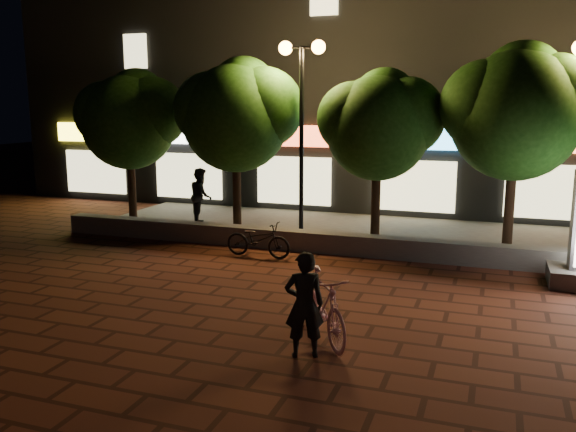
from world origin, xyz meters
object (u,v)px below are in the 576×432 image
at_px(rider, 304,305).
at_px(scooter_parked, 258,239).
at_px(tree_far_left, 131,116).
at_px(pedestrian, 201,196).
at_px(tree_mid, 380,121).
at_px(tree_right, 519,107).
at_px(scooter_pink, 323,306).
at_px(tree_left, 238,111).
at_px(street_lamp_left, 302,89).

relative_size(rider, scooter_parked, 0.96).
xyz_separation_m(tree_far_left, pedestrian, (2.01, 0.48, -2.37)).
xyz_separation_m(tree_mid, pedestrian, (-5.49, 0.48, -2.30)).
height_order(tree_right, scooter_pink, tree_right).
bearing_deg(tree_far_left, rider, -43.74).
xyz_separation_m(scooter_pink, pedestrian, (-5.97, 7.37, 0.36)).
relative_size(tree_left, pedestrian, 2.91).
height_order(street_lamp_left, scooter_parked, street_lamp_left).
distance_m(tree_far_left, rider, 11.22).
distance_m(tree_far_left, pedestrian, 3.15).
bearing_deg(tree_mid, pedestrian, 174.98).
bearing_deg(tree_right, tree_far_left, -180.00).
distance_m(tree_mid, scooter_pink, 7.40).
xyz_separation_m(tree_mid, scooter_parked, (-2.41, -2.46, -2.78)).
distance_m(tree_mid, scooter_parked, 4.43).
bearing_deg(scooter_pink, pedestrian, 92.18).
bearing_deg(tree_far_left, pedestrian, 13.47).
bearing_deg(rider, pedestrian, -78.21).
relative_size(tree_mid, street_lamp_left, 0.87).
bearing_deg(scooter_parked, tree_far_left, 66.31).
xyz_separation_m(tree_far_left, tree_left, (3.50, 0.00, 0.15)).
relative_size(tree_far_left, street_lamp_left, 0.89).
bearing_deg(rider, street_lamp_left, -95.84).
bearing_deg(scooter_parked, tree_mid, -42.27).
height_order(street_lamp_left, pedestrian, street_lamp_left).
bearing_deg(scooter_pink, tree_far_left, 102.37).
height_order(tree_mid, street_lamp_left, street_lamp_left).
bearing_deg(pedestrian, tree_right, -120.71).
xyz_separation_m(street_lamp_left, scooter_parked, (-0.36, -2.20, -3.59)).
xyz_separation_m(scooter_pink, rider, (-0.08, -0.67, 0.23)).
relative_size(tree_left, rider, 3.09).
relative_size(tree_right, scooter_pink, 2.72).
distance_m(tree_left, tree_mid, 4.00).
distance_m(tree_far_left, street_lamp_left, 5.50).
bearing_deg(scooter_parked, tree_right, -64.55).
distance_m(tree_far_left, tree_left, 3.51).
relative_size(scooter_pink, pedestrian, 1.11).
xyz_separation_m(tree_far_left, rider, (7.90, -7.56, -2.50)).
relative_size(tree_mid, scooter_parked, 2.73).
height_order(scooter_pink, scooter_parked, scooter_pink).
bearing_deg(tree_far_left, tree_mid, -0.00).
bearing_deg(street_lamp_left, scooter_pink, -69.04).
bearing_deg(street_lamp_left, tree_far_left, 177.24).
bearing_deg(tree_right, scooter_parked, -156.70).
bearing_deg(tree_left, pedestrian, 162.08).
bearing_deg(pedestrian, tree_far_left, 75.90).
xyz_separation_m(tree_mid, scooter_pink, (0.49, -6.89, -2.66)).
height_order(street_lamp_left, rider, street_lamp_left).
relative_size(scooter_parked, pedestrian, 0.98).
height_order(tree_left, rider, tree_left).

